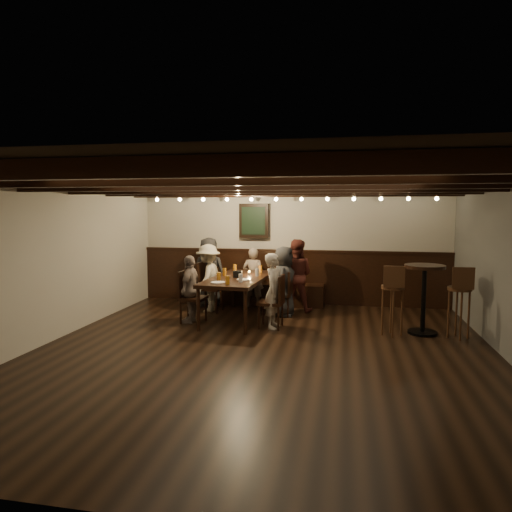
% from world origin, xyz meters
% --- Properties ---
extents(room, '(7.00, 7.00, 7.00)m').
position_xyz_m(room, '(-0.29, 2.21, 1.07)').
color(room, black).
rests_on(room, ground).
extents(dining_table, '(1.04, 2.11, 0.77)m').
position_xyz_m(dining_table, '(-0.78, 1.88, 0.71)').
color(dining_table, black).
rests_on(dining_table, floor).
extents(chair_left_near, '(0.47, 0.47, 0.97)m').
position_xyz_m(chair_left_near, '(-1.48, 2.37, 0.30)').
color(chair_left_near, black).
rests_on(chair_left_near, floor).
extents(chair_left_far, '(0.44, 0.44, 0.92)m').
position_xyz_m(chair_left_far, '(-1.53, 1.47, 0.28)').
color(chair_left_far, black).
rests_on(chair_left_far, floor).
extents(chair_right_near, '(0.41, 0.41, 0.85)m').
position_xyz_m(chair_right_near, '(-0.04, 2.29, 0.26)').
color(chair_right_near, black).
rests_on(chair_right_near, floor).
extents(chair_right_far, '(0.43, 0.43, 0.90)m').
position_xyz_m(chair_right_far, '(-0.09, 1.39, 0.27)').
color(chair_right_far, black).
rests_on(chair_right_far, floor).
extents(person_bench_left, '(0.72, 0.49, 1.42)m').
position_xyz_m(person_bench_left, '(-1.63, 2.83, 0.71)').
color(person_bench_left, '#242426').
rests_on(person_bench_left, floor).
extents(person_bench_centre, '(0.46, 0.32, 1.22)m').
position_xyz_m(person_bench_centre, '(-0.72, 2.93, 0.61)').
color(person_bench_centre, gray).
rests_on(person_bench_centre, floor).
extents(person_bench_right, '(0.72, 0.58, 1.41)m').
position_xyz_m(person_bench_right, '(0.17, 2.72, 0.71)').
color(person_bench_right, '#5D2620').
rests_on(person_bench_right, floor).
extents(person_left_near, '(0.54, 0.88, 1.32)m').
position_xyz_m(person_left_near, '(-1.51, 2.37, 0.66)').
color(person_left_near, '#A39D8A').
rests_on(person_left_near, floor).
extents(person_left_far, '(0.33, 0.72, 1.20)m').
position_xyz_m(person_left_far, '(-1.56, 1.47, 0.60)').
color(person_left_far, gray).
rests_on(person_left_far, floor).
extents(person_right_near, '(0.45, 0.66, 1.31)m').
position_xyz_m(person_right_near, '(-0.01, 2.28, 0.65)').
color(person_right_near, '#2A2A2D').
rests_on(person_right_near, floor).
extents(person_right_far, '(0.33, 0.48, 1.27)m').
position_xyz_m(person_right_far, '(-0.06, 1.38, 0.63)').
color(person_right_far, '#BDAFA0').
rests_on(person_right_far, floor).
extents(pint_a, '(0.07, 0.07, 0.14)m').
position_xyz_m(pint_a, '(-1.02, 2.59, 0.84)').
color(pint_a, '#BF7219').
rests_on(pint_a, dining_table).
extents(pint_b, '(0.07, 0.07, 0.14)m').
position_xyz_m(pint_b, '(-0.50, 2.51, 0.84)').
color(pint_b, '#BF7219').
rests_on(pint_b, dining_table).
extents(pint_c, '(0.07, 0.07, 0.14)m').
position_xyz_m(pint_c, '(-1.08, 2.00, 0.84)').
color(pint_c, '#BF7219').
rests_on(pint_c, dining_table).
extents(pint_d, '(0.07, 0.07, 0.14)m').
position_xyz_m(pint_d, '(-0.47, 2.06, 0.84)').
color(pint_d, silver).
rests_on(pint_d, dining_table).
extents(pint_e, '(0.07, 0.07, 0.14)m').
position_xyz_m(pint_e, '(-1.03, 1.44, 0.84)').
color(pint_e, '#BF7219').
rests_on(pint_e, dining_table).
extents(pint_f, '(0.07, 0.07, 0.14)m').
position_xyz_m(pint_f, '(-0.62, 1.32, 0.84)').
color(pint_f, silver).
rests_on(pint_f, dining_table).
extents(pint_g, '(0.07, 0.07, 0.14)m').
position_xyz_m(pint_g, '(-0.78, 1.08, 0.84)').
color(pint_g, '#BF7219').
rests_on(pint_g, dining_table).
extents(plate_near, '(0.24, 0.24, 0.01)m').
position_xyz_m(plate_near, '(-0.98, 1.19, 0.78)').
color(plate_near, white).
rests_on(plate_near, dining_table).
extents(plate_far, '(0.24, 0.24, 0.01)m').
position_xyz_m(plate_far, '(-0.62, 1.57, 0.78)').
color(plate_far, white).
rests_on(plate_far, dining_table).
extents(condiment_caddy, '(0.15, 0.10, 0.12)m').
position_xyz_m(condiment_caddy, '(-0.79, 1.83, 0.83)').
color(condiment_caddy, black).
rests_on(condiment_caddy, dining_table).
extents(candle, '(0.05, 0.05, 0.05)m').
position_xyz_m(candle, '(-0.65, 2.17, 0.80)').
color(candle, beige).
rests_on(candle, dining_table).
extents(high_top_table, '(0.63, 0.63, 1.12)m').
position_xyz_m(high_top_table, '(2.35, 1.47, 0.73)').
color(high_top_table, black).
rests_on(high_top_table, floor).
extents(bar_stool_left, '(0.36, 0.36, 1.13)m').
position_xyz_m(bar_stool_left, '(1.85, 1.26, 0.42)').
color(bar_stool_left, '#322110').
rests_on(bar_stool_left, floor).
extents(bar_stool_right, '(0.36, 0.36, 1.13)m').
position_xyz_m(bar_stool_right, '(2.85, 1.31, 0.42)').
color(bar_stool_right, '#322110').
rests_on(bar_stool_right, floor).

